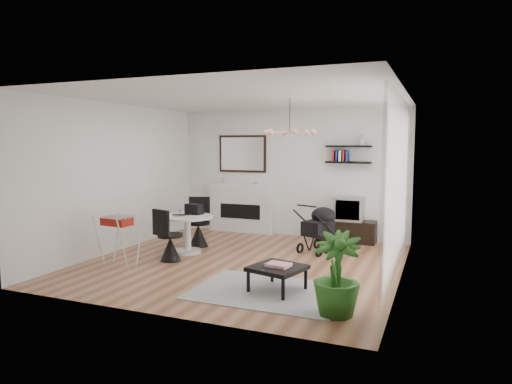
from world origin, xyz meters
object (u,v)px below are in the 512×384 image
at_px(dining_table, 187,228).
at_px(potted_plant, 336,274).
at_px(crt_tv, 350,209).
at_px(drying_rack, 120,239).
at_px(fireplace, 241,202).
at_px(coffee_table, 277,269).
at_px(tv_console, 346,231).
at_px(stroller, 320,231).

bearing_deg(dining_table, potted_plant, -32.65).
bearing_deg(crt_tv, drying_rack, -134.79).
distance_m(fireplace, drying_rack, 3.38).
relative_size(coffee_table, potted_plant, 0.81).
xyz_separation_m(tv_console, potted_plant, (0.66, -4.03, 0.27)).
relative_size(dining_table, coffee_table, 1.17).
height_order(drying_rack, potted_plant, potted_plant).
relative_size(crt_tv, drying_rack, 0.67).
distance_m(crt_tv, drying_rack, 4.45).
bearing_deg(coffee_table, crt_tv, 84.89).
xyz_separation_m(drying_rack, potted_plant, (3.73, -0.87, 0.06)).
relative_size(fireplace, coffee_table, 2.74).
relative_size(drying_rack, potted_plant, 0.84).
bearing_deg(fireplace, stroller, -29.32).
distance_m(crt_tv, dining_table, 3.25).
height_order(crt_tv, stroller, crt_tv).
bearing_deg(dining_table, stroller, 24.10).
xyz_separation_m(dining_table, potted_plant, (3.15, -2.02, 0.04)).
bearing_deg(fireplace, drying_rack, -102.08).
distance_m(tv_console, drying_rack, 4.41).
distance_m(fireplace, crt_tv, 2.43).
relative_size(tv_console, potted_plant, 1.21).
distance_m(dining_table, drying_rack, 1.29).
distance_m(fireplace, coffee_table, 4.19).
height_order(dining_table, drying_rack, drying_rack).
relative_size(fireplace, drying_rack, 2.65).
bearing_deg(tv_console, coffee_table, -94.13).
xyz_separation_m(fireplace, drying_rack, (-0.71, -3.30, -0.26)).
height_order(crt_tv, potted_plant, potted_plant).
height_order(drying_rack, coffee_table, drying_rack).
bearing_deg(tv_console, potted_plant, -80.67).
xyz_separation_m(crt_tv, drying_rack, (-3.13, -3.16, -0.25)).
relative_size(fireplace, potted_plant, 2.22).
height_order(fireplace, tv_console, fireplace).
relative_size(fireplace, tv_console, 1.84).
bearing_deg(tv_console, drying_rack, -134.21).
relative_size(fireplace, crt_tv, 3.93).
xyz_separation_m(tv_console, dining_table, (-2.49, -2.01, 0.23)).
bearing_deg(coffee_table, tv_console, 85.87).
xyz_separation_m(fireplace, tv_console, (2.37, -0.14, -0.47)).
relative_size(drying_rack, stroller, 0.89).
relative_size(stroller, potted_plant, 0.94).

